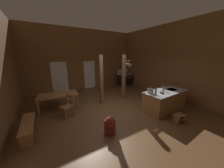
# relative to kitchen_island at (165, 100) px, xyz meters

# --- Properties ---
(ground_plane) EXTENTS (8.46, 9.42, 0.10)m
(ground_plane) POSITION_rel_kitchen_island_xyz_m (-2.03, 1.02, -0.50)
(ground_plane) COLOR brown
(wall_back) EXTENTS (8.46, 0.14, 4.27)m
(wall_back) POSITION_rel_kitchen_island_xyz_m (-2.03, 5.40, 1.69)
(wall_back) COLOR brown
(wall_back) RESTS_ON ground_plane
(wall_right) EXTENTS (0.14, 9.42, 4.27)m
(wall_right) POSITION_rel_kitchen_island_xyz_m (1.87, 1.02, 1.69)
(wall_right) COLOR brown
(wall_right) RESTS_ON ground_plane
(glazed_door_back_left) EXTENTS (1.00, 0.01, 2.05)m
(glazed_door_back_left) POSITION_rel_kitchen_island_xyz_m (-3.75, 5.32, 0.58)
(glazed_door_back_left) COLOR white
(glazed_door_back_left) RESTS_ON ground_plane
(glazed_panel_back_right) EXTENTS (0.84, 0.01, 2.05)m
(glazed_panel_back_right) POSITION_rel_kitchen_island_xyz_m (-1.65, 5.32, 0.58)
(glazed_panel_back_right) COLOR white
(glazed_panel_back_right) RESTS_ON ground_plane
(kitchen_island) EXTENTS (2.21, 1.07, 0.90)m
(kitchen_island) POSITION_rel_kitchen_island_xyz_m (0.00, 0.00, 0.00)
(kitchen_island) COLOR olive
(kitchen_island) RESTS_ON ground_plane
(stove_range) EXTENTS (1.19, 0.88, 1.32)m
(stove_range) POSITION_rel_kitchen_island_xyz_m (1.16, 4.57, 0.03)
(stove_range) COLOR black
(stove_range) RESTS_ON ground_plane
(support_post_with_pot_rack) EXTENTS (0.64, 0.27, 2.62)m
(support_post_with_pot_rack) POSITION_rel_kitchen_island_xyz_m (-0.82, 2.06, 0.97)
(support_post_with_pot_rack) COLOR brown
(support_post_with_pot_rack) RESTS_ON ground_plane
(support_post_center) EXTENTS (0.14, 0.14, 2.62)m
(support_post_center) POSITION_rel_kitchen_island_xyz_m (-2.19, 2.16, 0.86)
(support_post_center) COLOR brown
(support_post_center) RESTS_ON ground_plane
(step_stool) EXTENTS (0.41, 0.35, 0.30)m
(step_stool) POSITION_rel_kitchen_island_xyz_m (-0.43, -0.97, -0.27)
(step_stool) COLOR olive
(step_stool) RESTS_ON ground_plane
(dining_table) EXTENTS (1.78, 1.06, 0.74)m
(dining_table) POSITION_rel_kitchen_island_xyz_m (-4.22, 2.59, 0.20)
(dining_table) COLOR olive
(dining_table) RESTS_ON ground_plane
(ladderback_chair_near_window) EXTENTS (0.50, 0.50, 0.95)m
(ladderback_chair_near_window) POSITION_rel_kitchen_island_xyz_m (-4.44, 3.54, 0.00)
(ladderback_chair_near_window) COLOR olive
(ladderback_chair_near_window) RESTS_ON ground_plane
(ladderback_chair_by_post) EXTENTS (0.58, 0.58, 0.95)m
(ladderback_chair_by_post) POSITION_rel_kitchen_island_xyz_m (-3.98, 1.72, 0.00)
(ladderback_chair_by_post) COLOR olive
(ladderback_chair_by_post) RESTS_ON ground_plane
(bench_along_left_wall) EXTENTS (0.37, 1.45, 0.44)m
(bench_along_left_wall) POSITION_rel_kitchen_island_xyz_m (-5.33, 1.10, -0.14)
(bench_along_left_wall) COLOR olive
(bench_along_left_wall) RESTS_ON ground_plane
(backpack) EXTENTS (0.39, 0.39, 0.60)m
(backpack) POSITION_rel_kitchen_island_xyz_m (-3.06, -0.20, -0.13)
(backpack) COLOR maroon
(backpack) RESTS_ON ground_plane
(stockpot_on_counter) EXTENTS (0.34, 0.27, 0.20)m
(stockpot_on_counter) POSITION_rel_kitchen_island_xyz_m (-0.84, 0.16, 0.55)
(stockpot_on_counter) COLOR #A8AAB2
(stockpot_on_counter) RESTS_ON kitchen_island
(mixing_bowl_on_counter) EXTENTS (0.17, 0.17, 0.06)m
(mixing_bowl_on_counter) POSITION_rel_kitchen_island_xyz_m (-0.42, -0.10, 0.48)
(mixing_bowl_on_counter) COLOR slate
(mixing_bowl_on_counter) RESTS_ON kitchen_island
(bottle_tall_on_counter) EXTENTS (0.07, 0.07, 0.31)m
(bottle_tall_on_counter) POSITION_rel_kitchen_island_xyz_m (-0.07, 0.08, 0.57)
(bottle_tall_on_counter) COLOR brown
(bottle_tall_on_counter) RESTS_ON kitchen_island
(bottle_short_on_counter) EXTENTS (0.08, 0.08, 0.32)m
(bottle_short_on_counter) POSITION_rel_kitchen_island_xyz_m (-0.79, -0.07, 0.58)
(bottle_short_on_counter) COLOR brown
(bottle_short_on_counter) RESTS_ON kitchen_island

